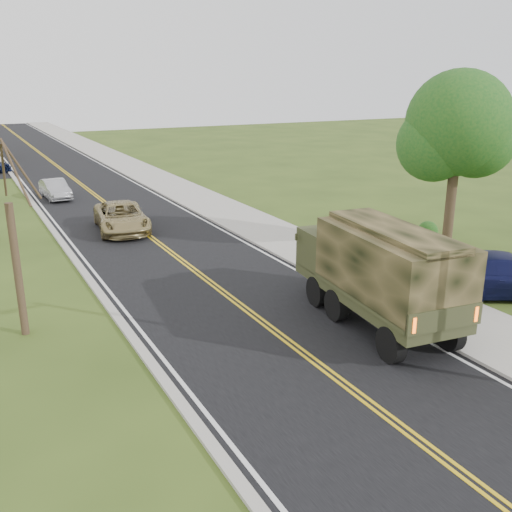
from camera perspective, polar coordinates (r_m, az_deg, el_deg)
ground at (r=13.78m, az=15.95°, el=-17.38°), size 160.00×160.00×0.00m
road at (r=49.18m, az=-18.10°, el=7.61°), size 8.00×120.00×0.01m
curb_right at (r=50.04m, az=-13.41°, el=8.22°), size 0.30×120.00×0.12m
sidewalk_right at (r=50.50m, az=-11.47°, el=8.42°), size 3.20×120.00×0.10m
curb_left at (r=48.65m, az=-22.93°, el=7.05°), size 0.30×120.00×0.10m
leafy_tree at (r=26.38m, az=19.54°, el=11.67°), size 4.83×4.50×8.10m
bare_tree_a at (r=18.62m, az=-22.95°, el=0.17°), size 1.93×2.26×6.08m
military_truck at (r=18.43m, az=12.21°, el=-1.13°), size 3.13×7.10×3.43m
suv_champagne at (r=30.58m, az=-13.31°, el=3.81°), size 3.11×5.57×1.47m
sedan_silver at (r=40.06m, az=-19.45°, el=6.31°), size 1.61×3.94×1.27m
pickup_navy at (r=22.80m, az=23.59°, el=-1.72°), size 5.86×4.65×1.59m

